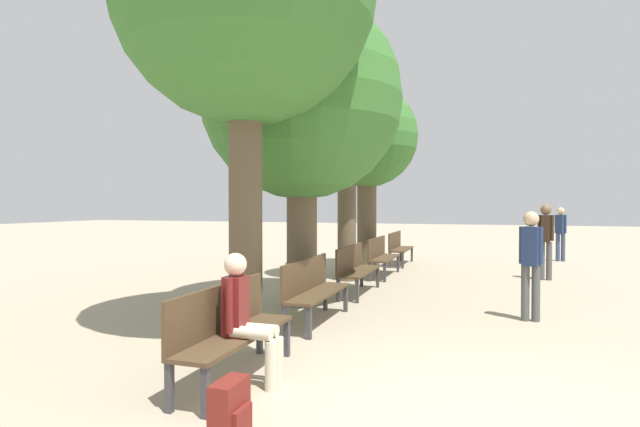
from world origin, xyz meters
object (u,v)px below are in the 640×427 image
tree_row_3 (367,139)px  pedestrian_far (531,258)px  bench_row_4 (398,246)px  backpack (230,410)px  person_seated (246,314)px  tree_row_1 (302,101)px  pedestrian_near (546,237)px  bench_row_2 (355,266)px  bench_row_0 (229,325)px  tree_row_2 (347,126)px  pedestrian_mid (561,230)px  bench_row_1 (312,286)px  bench_row_3 (381,254)px

tree_row_3 → pedestrian_far: bearing=-53.6°
bench_row_4 → pedestrian_far: pedestrian_far is taller
bench_row_4 → backpack: bearing=-86.7°
person_seated → backpack: bearing=-69.0°
tree_row_1 → pedestrian_near: (4.31, 4.39, -2.52)m
tree_row_1 → pedestrian_near: bearing=45.5°
bench_row_2 → backpack: bench_row_2 is taller
bench_row_0 → tree_row_3: size_ratio=0.37×
bench_row_2 → person_seated: person_seated is taller
tree_row_1 → tree_row_3: 4.89m
bench_row_0 → tree_row_3: (-0.61, 8.57, 2.91)m
bench_row_0 → bench_row_4: size_ratio=1.00×
bench_row_0 → tree_row_2: 7.25m
bench_row_2 → pedestrian_far: size_ratio=1.12×
tree_row_3 → pedestrian_mid: bearing=36.0°
bench_row_0 → bench_row_2: (0.00, 4.97, 0.00)m
pedestrian_near → pedestrian_mid: size_ratio=1.05×
bench_row_2 → tree_row_1: size_ratio=0.35×
bench_row_2 → tree_row_1: bearing=-115.4°
bench_row_0 → bench_row_1: size_ratio=1.00×
bench_row_0 → bench_row_3: size_ratio=1.00×
tree_row_1 → pedestrian_far: (3.66, -0.06, -2.58)m
tree_row_3 → person_seated: size_ratio=3.85×
bench_row_0 → tree_row_3: tree_row_3 is taller
pedestrian_near → pedestrian_mid: 4.34m
tree_row_3 → pedestrian_far: 6.65m
tree_row_1 → backpack: size_ratio=12.08×
bench_row_3 → person_seated: 7.53m
tree_row_1 → person_seated: tree_row_1 is taller
tree_row_1 → bench_row_4: bearing=84.4°
pedestrian_near → pedestrian_far: size_ratio=1.06×
tree_row_3 → tree_row_1: bearing=-90.0°
tree_row_2 → bench_row_3: bearing=54.9°
bench_row_1 → bench_row_4: bearing=90.0°
bench_row_1 → bench_row_3: same height
bench_row_1 → pedestrian_near: size_ratio=1.06×
bench_row_3 → backpack: bearing=-85.8°
bench_row_4 → pedestrian_far: size_ratio=1.12×
bench_row_1 → pedestrian_near: pedestrian_near is taller
tree_row_1 → backpack: 5.96m
bench_row_3 → tree_row_2: (-0.61, -0.87, 2.98)m
bench_row_2 → backpack: bearing=-84.1°
bench_row_0 → person_seated: 0.28m
tree_row_2 → pedestrian_far: (3.66, -2.96, -2.59)m
bench_row_4 → pedestrian_mid: size_ratio=1.11×
bench_row_0 → bench_row_1: (0.00, 2.48, 0.00)m
bench_row_2 → bench_row_4: (0.00, 4.97, 0.00)m
bench_row_0 → pedestrian_mid: 13.14m
bench_row_1 → bench_row_2: size_ratio=1.00×
tree_row_2 → bench_row_4: bearing=79.7°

